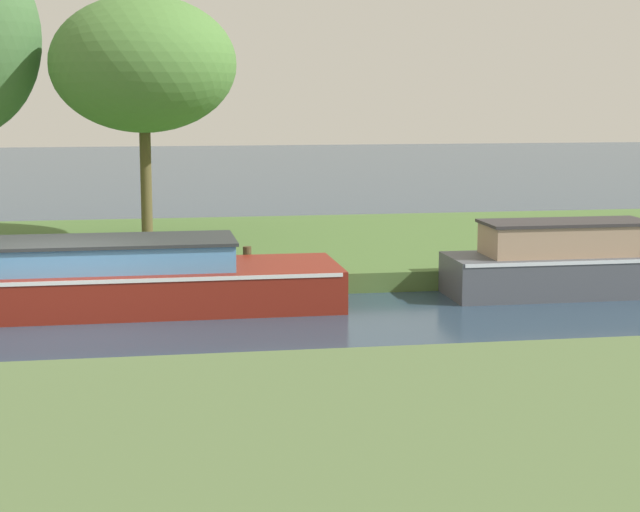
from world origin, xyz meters
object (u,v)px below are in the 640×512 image
at_px(slate_narrowboat, 564,262).
at_px(mooring_post_near, 247,259).
at_px(willow_tree_centre, 143,64).
at_px(maroon_barge, 55,279).

xyz_separation_m(slate_narrowboat, mooring_post_near, (-6.13, 1.33, 0.01)).
height_order(slate_narrowboat, willow_tree_centre, willow_tree_centre).
bearing_deg(maroon_barge, willow_tree_centre, 74.57).
bearing_deg(willow_tree_centre, mooring_post_near, -68.55).
distance_m(maroon_barge, mooring_post_near, 3.87).
xyz_separation_m(maroon_barge, mooring_post_near, (3.64, 1.33, 0.06)).
bearing_deg(slate_narrowboat, willow_tree_centre, 142.33).
bearing_deg(slate_narrowboat, maroon_barge, 180.00).
height_order(maroon_barge, mooring_post_near, maroon_barge).
distance_m(maroon_barge, willow_tree_centre, 7.59).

